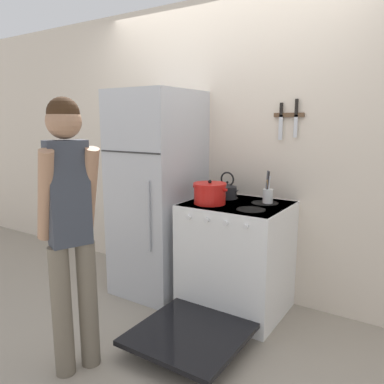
{
  "coord_description": "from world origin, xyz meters",
  "views": [
    {
      "loc": [
        1.55,
        -2.92,
        1.51
      ],
      "look_at": [
        -0.03,
        -0.48,
        0.97
      ],
      "focal_mm": 35.0,
      "sensor_mm": 36.0,
      "label": 1
    }
  ],
  "objects_px": {
    "stove_range": "(234,259)",
    "dutch_oven_pot": "(210,193)",
    "tea_kettle": "(227,190)",
    "person": "(70,222)",
    "utensil_jar": "(268,195)",
    "refrigerator": "(158,194)"
  },
  "relations": [
    {
      "from": "stove_range",
      "to": "dutch_oven_pot",
      "type": "height_order",
      "value": "dutch_oven_pot"
    },
    {
      "from": "dutch_oven_pot",
      "to": "tea_kettle",
      "type": "height_order",
      "value": "tea_kettle"
    },
    {
      "from": "tea_kettle",
      "to": "person",
      "type": "bearing_deg",
      "value": -103.34
    },
    {
      "from": "utensil_jar",
      "to": "person",
      "type": "distance_m",
      "value": 1.51
    },
    {
      "from": "refrigerator",
      "to": "tea_kettle",
      "type": "relative_size",
      "value": 7.98
    },
    {
      "from": "refrigerator",
      "to": "utensil_jar",
      "type": "xyz_separation_m",
      "value": [
        0.96,
        0.16,
        0.07
      ]
    },
    {
      "from": "refrigerator",
      "to": "dutch_oven_pot",
      "type": "relative_size",
      "value": 5.93
    },
    {
      "from": "refrigerator",
      "to": "stove_range",
      "type": "height_order",
      "value": "refrigerator"
    },
    {
      "from": "utensil_jar",
      "to": "person",
      "type": "height_order",
      "value": "person"
    },
    {
      "from": "stove_range",
      "to": "person",
      "type": "height_order",
      "value": "person"
    },
    {
      "from": "stove_range",
      "to": "dutch_oven_pot",
      "type": "distance_m",
      "value": 0.56
    },
    {
      "from": "tea_kettle",
      "to": "utensil_jar",
      "type": "height_order",
      "value": "utensil_jar"
    },
    {
      "from": "stove_range",
      "to": "person",
      "type": "relative_size",
      "value": 0.83
    },
    {
      "from": "stove_range",
      "to": "utensil_jar",
      "type": "relative_size",
      "value": 5.38
    },
    {
      "from": "dutch_oven_pot",
      "to": "utensil_jar",
      "type": "bearing_deg",
      "value": 36.57
    },
    {
      "from": "stove_range",
      "to": "dutch_oven_pot",
      "type": "bearing_deg",
      "value": -151.19
    },
    {
      "from": "stove_range",
      "to": "tea_kettle",
      "type": "bearing_deg",
      "value": 133.15
    },
    {
      "from": "person",
      "to": "stove_range",
      "type": "bearing_deg",
      "value": -0.62
    },
    {
      "from": "refrigerator",
      "to": "tea_kettle",
      "type": "bearing_deg",
      "value": 14.34
    },
    {
      "from": "dutch_oven_pot",
      "to": "tea_kettle",
      "type": "relative_size",
      "value": 1.35
    },
    {
      "from": "dutch_oven_pot",
      "to": "person",
      "type": "relative_size",
      "value": 0.18
    },
    {
      "from": "tea_kettle",
      "to": "utensil_jar",
      "type": "xyz_separation_m",
      "value": [
        0.35,
        0.01,
        -0.0
      ]
    }
  ]
}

